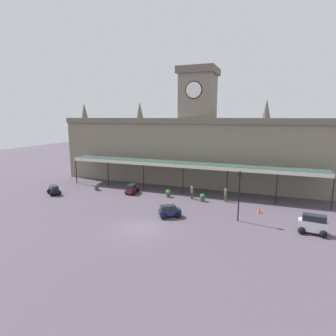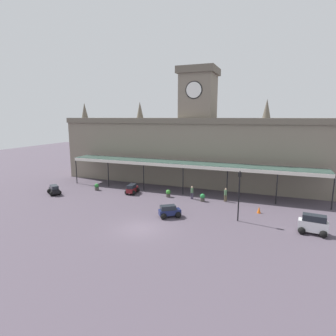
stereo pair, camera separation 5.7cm
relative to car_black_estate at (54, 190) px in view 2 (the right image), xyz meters
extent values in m
plane|color=#4D434F|center=(16.15, -6.25, -0.56)|extent=(140.00, 140.00, 0.00)
cube|color=slate|center=(16.15, 13.23, 4.49)|extent=(43.43, 6.58, 10.11)
cube|color=#685F52|center=(16.15, 9.79, 9.14)|extent=(43.43, 0.30, 0.80)
cube|color=slate|center=(16.15, 13.23, 12.68)|extent=(4.80, 4.80, 6.27)
cube|color=#61594D|center=(16.15, 13.23, 16.31)|extent=(5.50, 5.50, 1.00)
cylinder|color=white|center=(16.15, 10.77, 13.43)|extent=(2.20, 0.12, 2.20)
cylinder|color=black|center=(16.15, 10.81, 13.43)|extent=(2.46, 0.06, 2.46)
cone|color=#5B5448|center=(-4.57, 13.23, 10.84)|extent=(1.10, 1.10, 2.60)
cone|color=#5B5448|center=(6.37, 13.23, 10.84)|extent=(1.10, 1.10, 2.60)
cone|color=#5B5448|center=(25.92, 13.23, 10.84)|extent=(1.10, 1.10, 2.60)
cube|color=#38564C|center=(16.15, 7.74, 3.49)|extent=(35.05, 3.20, 0.16)
cube|color=silver|center=(16.15, 6.14, 3.29)|extent=(35.05, 0.12, 0.44)
cylinder|color=black|center=(-1.38, 6.29, 1.42)|extent=(0.14, 0.14, 3.97)
cylinder|color=black|center=(4.46, 6.29, 1.42)|extent=(0.14, 0.14, 3.97)
cylinder|color=black|center=(10.31, 6.29, 1.42)|extent=(0.14, 0.14, 3.97)
cylinder|color=black|center=(16.15, 6.29, 1.42)|extent=(0.14, 0.14, 3.97)
cylinder|color=black|center=(21.99, 6.29, 1.42)|extent=(0.14, 0.14, 3.97)
cylinder|color=black|center=(27.83, 6.29, 1.42)|extent=(0.14, 0.14, 3.97)
cylinder|color=black|center=(33.67, 6.29, 1.42)|extent=(0.14, 0.14, 3.97)
cube|color=black|center=(-0.03, 0.02, -0.02)|extent=(2.36, 2.02, 0.55)
cube|color=#1E232B|center=(0.13, -0.09, 0.48)|extent=(1.75, 1.56, 0.45)
sphere|color=black|center=(-0.93, 0.09, -0.24)|extent=(0.64, 0.64, 0.64)
sphere|color=black|center=(-0.42, 0.83, -0.24)|extent=(0.64, 0.64, 0.64)
sphere|color=black|center=(0.35, -0.79, -0.24)|extent=(0.64, 0.64, 0.64)
sphere|color=black|center=(0.86, -0.05, -0.24)|extent=(0.64, 0.64, 0.64)
cube|color=silver|center=(30.91, -1.77, 0.18)|extent=(2.49, 1.21, 0.95)
cube|color=#1E232B|center=(30.96, -1.77, 0.93)|extent=(1.99, 1.11, 0.55)
sphere|color=black|center=(30.01, -2.15, -0.24)|extent=(0.64, 0.64, 0.64)
sphere|color=black|center=(30.12, -1.20, -0.24)|extent=(0.64, 0.64, 0.64)
sphere|color=black|center=(31.70, -2.33, -0.24)|extent=(0.64, 0.64, 0.64)
sphere|color=black|center=(31.81, -1.39, -0.24)|extent=(0.64, 0.64, 0.64)
cube|color=#19214C|center=(17.57, -2.43, -0.02)|extent=(2.35, 2.05, 0.55)
cube|color=#1E232B|center=(17.41, -2.55, 0.48)|extent=(1.74, 1.58, 0.45)
sphere|color=black|center=(17.94, -1.62, -0.24)|extent=(0.64, 0.64, 0.64)
sphere|color=black|center=(18.47, -2.35, -0.24)|extent=(0.64, 0.64, 0.64)
sphere|color=black|center=(16.68, -2.52, -0.24)|extent=(0.64, 0.64, 0.64)
sphere|color=black|center=(17.21, -3.25, -0.24)|extent=(0.64, 0.64, 0.64)
cube|color=maroon|center=(9.58, 4.20, -0.02)|extent=(1.14, 2.33, 0.55)
cube|color=#1E232B|center=(9.60, 4.00, 0.48)|extent=(0.99, 1.63, 0.45)
sphere|color=black|center=(9.04, 4.92, -0.24)|extent=(0.64, 0.64, 0.64)
sphere|color=black|center=(9.94, 5.02, -0.24)|extent=(0.64, 0.64, 0.64)
sphere|color=black|center=(9.21, 3.38, -0.24)|extent=(0.64, 0.64, 0.64)
sphere|color=black|center=(10.11, 3.48, -0.24)|extent=(0.64, 0.64, 0.64)
cylinder|color=#3F384C|center=(17.80, 4.65, -0.15)|extent=(0.17, 0.17, 0.82)
cylinder|color=#3F384C|center=(18.00, 4.57, -0.15)|extent=(0.17, 0.17, 0.82)
cylinder|color=#4C724C|center=(17.90, 4.61, 0.57)|extent=(0.34, 0.34, 0.62)
sphere|color=tan|center=(17.90, 4.61, 0.99)|extent=(0.23, 0.23, 0.23)
cylinder|color=brown|center=(22.12, 5.18, -0.15)|extent=(0.17, 0.17, 0.82)
cylinder|color=brown|center=(21.96, 5.03, -0.15)|extent=(0.17, 0.17, 0.82)
cylinder|color=#4C724C|center=(22.04, 5.10, 0.57)|extent=(0.34, 0.34, 0.62)
sphere|color=tan|center=(22.04, 5.10, 0.99)|extent=(0.23, 0.23, 0.23)
cylinder|color=black|center=(24.31, -1.00, 1.71)|extent=(0.13, 0.13, 4.54)
cube|color=black|center=(24.31, -1.00, 4.20)|extent=(0.30, 0.30, 0.44)
sphere|color=black|center=(24.31, -1.00, 4.48)|extent=(0.14, 0.14, 0.14)
cone|color=orange|center=(26.15, 2.19, -0.20)|extent=(0.40, 0.40, 0.73)
cylinder|color=#47423D|center=(19.39, 4.14, -0.35)|extent=(0.56, 0.56, 0.42)
sphere|color=#288340|center=(19.39, 4.14, 0.10)|extent=(0.60, 0.60, 0.60)
cylinder|color=#47423D|center=(4.06, 3.86, -0.35)|extent=(0.56, 0.56, 0.42)
sphere|color=#2A7C32|center=(4.06, 3.86, 0.10)|extent=(0.60, 0.60, 0.60)
cylinder|color=#47423D|center=(14.76, 4.37, -0.35)|extent=(0.56, 0.56, 0.42)
sphere|color=#388B30|center=(14.76, 4.37, 0.10)|extent=(0.60, 0.60, 0.60)
camera|label=1|loc=(27.25, -28.01, 9.68)|focal=29.57mm
camera|label=2|loc=(27.31, -27.99, 9.68)|focal=29.57mm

